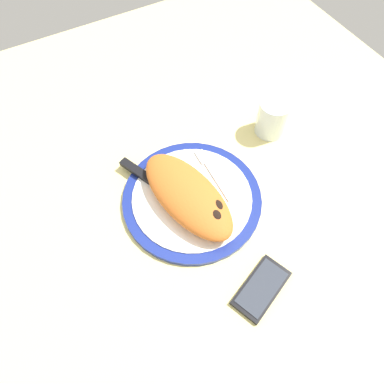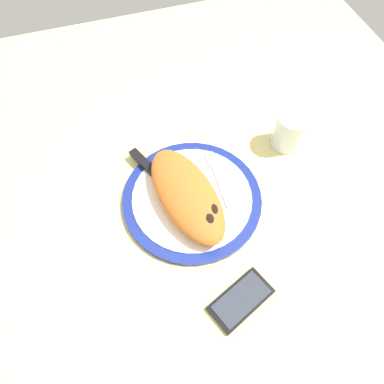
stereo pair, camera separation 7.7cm
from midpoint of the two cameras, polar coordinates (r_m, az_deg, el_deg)
ground_plane at (r=81.57cm, az=2.70°, el=-2.07°), size 150.00×150.00×3.00cm
plate at (r=79.60cm, az=2.77°, el=-1.28°), size 31.74×31.74×1.59cm
calzone at (r=75.96cm, az=2.02°, el=-0.61°), size 28.23×16.37×5.45cm
fork at (r=82.43cm, az=6.63°, el=2.79°), size 15.94×2.37×0.40cm
knife at (r=82.05cm, az=-3.79°, el=3.15°), size 22.02×11.04×1.20cm
smartphone at (r=72.45cm, az=11.19°, el=-17.17°), size 10.73×14.24×1.16cm
water_glass at (r=90.79cm, az=17.92°, el=9.04°), size 7.57×7.57×9.43cm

